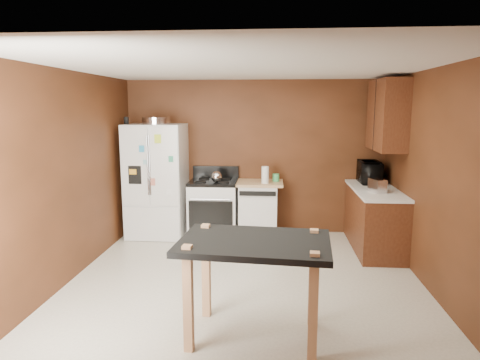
# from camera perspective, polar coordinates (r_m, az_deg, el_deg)

# --- Properties ---
(floor) EXTENTS (4.50, 4.50, 0.00)m
(floor) POSITION_cam_1_polar(r_m,az_deg,el_deg) (5.20, 0.62, -13.72)
(floor) COLOR silver
(floor) RESTS_ON ground
(ceiling) EXTENTS (4.50, 4.50, 0.00)m
(ceiling) POSITION_cam_1_polar(r_m,az_deg,el_deg) (4.79, 0.67, 14.90)
(ceiling) COLOR white
(ceiling) RESTS_ON ground
(wall_back) EXTENTS (4.20, 0.00, 4.20)m
(wall_back) POSITION_cam_1_polar(r_m,az_deg,el_deg) (7.06, 1.94, 3.08)
(wall_back) COLOR #5A2D17
(wall_back) RESTS_ON ground
(wall_front) EXTENTS (4.20, 0.00, 4.20)m
(wall_front) POSITION_cam_1_polar(r_m,az_deg,el_deg) (2.66, -2.82, -8.24)
(wall_front) COLOR #5A2D17
(wall_front) RESTS_ON ground
(wall_left) EXTENTS (0.00, 4.50, 4.50)m
(wall_left) POSITION_cam_1_polar(r_m,az_deg,el_deg) (5.41, -22.15, 0.30)
(wall_left) COLOR #5A2D17
(wall_left) RESTS_ON ground
(wall_right) EXTENTS (0.00, 4.50, 4.50)m
(wall_right) POSITION_cam_1_polar(r_m,az_deg,el_deg) (5.14, 24.70, -0.33)
(wall_right) COLOR #5A2D17
(wall_right) RESTS_ON ground
(roasting_pan) EXTENTS (0.44, 0.44, 0.11)m
(roasting_pan) POSITION_cam_1_polar(r_m,az_deg,el_deg) (6.86, -11.11, 7.77)
(roasting_pan) COLOR silver
(roasting_pan) RESTS_ON refrigerator
(pen_cup) EXTENTS (0.08, 0.08, 0.11)m
(pen_cup) POSITION_cam_1_polar(r_m,az_deg,el_deg) (6.93, -14.92, 7.67)
(pen_cup) COLOR black
(pen_cup) RESTS_ON refrigerator
(kettle) EXTENTS (0.17, 0.17, 0.17)m
(kettle) POSITION_cam_1_polar(r_m,az_deg,el_deg) (6.70, -3.14, 0.43)
(kettle) COLOR silver
(kettle) RESTS_ON gas_range
(paper_towel) EXTENTS (0.13, 0.13, 0.26)m
(paper_towel) POSITION_cam_1_polar(r_m,az_deg,el_deg) (6.66, 3.37, 0.69)
(paper_towel) COLOR white
(paper_towel) RESTS_ON dishwasher
(green_canister) EXTENTS (0.14, 0.14, 0.12)m
(green_canister) POSITION_cam_1_polar(r_m,az_deg,el_deg) (6.87, 4.81, 0.33)
(green_canister) COLOR #46B766
(green_canister) RESTS_ON dishwasher
(toaster) EXTENTS (0.23, 0.29, 0.18)m
(toaster) POSITION_cam_1_polar(r_m,az_deg,el_deg) (6.23, 17.85, -0.70)
(toaster) COLOR silver
(toaster) RESTS_ON right_cabinets
(microwave) EXTENTS (0.38, 0.55, 0.31)m
(microwave) POSITION_cam_1_polar(r_m,az_deg,el_deg) (6.94, 16.92, 0.90)
(microwave) COLOR black
(microwave) RESTS_ON right_cabinets
(refrigerator) EXTENTS (0.90, 0.80, 1.80)m
(refrigerator) POSITION_cam_1_polar(r_m,az_deg,el_deg) (6.98, -11.05, -0.07)
(refrigerator) COLOR white
(refrigerator) RESTS_ON ground
(gas_range) EXTENTS (0.76, 0.68, 1.10)m
(gas_range) POSITION_cam_1_polar(r_m,az_deg,el_deg) (6.94, -3.53, -3.66)
(gas_range) COLOR white
(gas_range) RESTS_ON ground
(dishwasher) EXTENTS (0.78, 0.63, 0.89)m
(dishwasher) POSITION_cam_1_polar(r_m,az_deg,el_deg) (6.90, 2.44, -3.81)
(dishwasher) COLOR white
(dishwasher) RESTS_ON ground
(right_cabinets) EXTENTS (0.63, 1.58, 2.45)m
(right_cabinets) POSITION_cam_1_polar(r_m,az_deg,el_deg) (6.52, 17.94, -1.00)
(right_cabinets) COLOR #5C2E19
(right_cabinets) RESTS_ON ground
(island) EXTENTS (1.38, 0.98, 0.94)m
(island) POSITION_cam_1_polar(r_m,az_deg,el_deg) (3.84, 1.93, -9.92)
(island) COLOR black
(island) RESTS_ON ground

